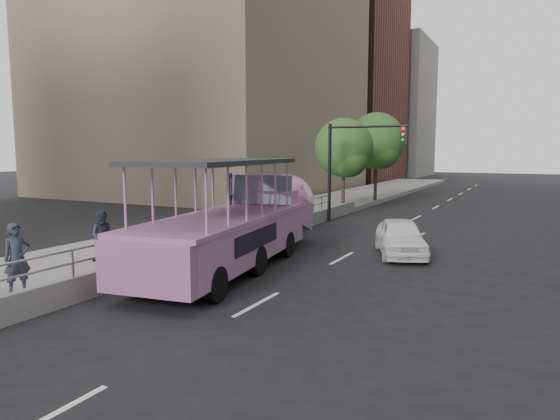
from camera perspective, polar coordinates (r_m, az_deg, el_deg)
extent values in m
plane|color=black|center=(14.72, -2.09, -8.09)|extent=(160.00, 160.00, 0.00)
cube|color=gray|center=(26.02, -2.28, -1.23)|extent=(5.50, 80.00, 0.30)
cube|color=gray|center=(17.90, -7.66, -3.89)|extent=(0.24, 30.00, 0.36)
cylinder|color=#ACACB1|center=(13.44, -22.62, -5.63)|extent=(0.07, 0.07, 0.70)
cylinder|color=#ACACB1|center=(14.77, -16.66, -4.30)|extent=(0.07, 0.07, 0.70)
cylinder|color=#ACACB1|center=(16.23, -11.75, -3.17)|extent=(0.07, 0.07, 0.70)
cylinder|color=#ACACB1|center=(17.81, -7.69, -2.22)|extent=(0.07, 0.07, 0.70)
cylinder|color=#ACACB1|center=(19.46, -4.31, -1.41)|extent=(0.07, 0.07, 0.70)
cylinder|color=#ACACB1|center=(21.17, -1.46, -0.73)|extent=(0.07, 0.07, 0.70)
cylinder|color=#ACACB1|center=(22.93, 0.95, -0.15)|extent=(0.07, 0.07, 0.70)
cylinder|color=#ACACB1|center=(24.72, 3.01, 0.35)|extent=(0.07, 0.07, 0.70)
cylinder|color=#ACACB1|center=(26.54, 4.80, 0.78)|extent=(0.07, 0.07, 0.70)
cylinder|color=#ACACB1|center=(17.81, -7.69, -2.22)|extent=(0.06, 22.00, 0.06)
cylinder|color=#ACACB1|center=(17.76, -7.71, -1.16)|extent=(0.06, 22.00, 0.06)
cylinder|color=black|center=(13.86, -15.88, -7.34)|extent=(0.48, 0.96, 0.91)
cylinder|color=black|center=(12.74, -7.54, -8.38)|extent=(0.48, 0.96, 0.91)
cylinder|color=black|center=(16.20, -10.09, -5.14)|extent=(0.48, 0.96, 0.91)
cylinder|color=black|center=(15.25, -2.71, -5.79)|extent=(0.48, 0.96, 0.91)
cylinder|color=black|center=(18.69, -5.82, -3.48)|extent=(0.48, 0.96, 0.91)
cylinder|color=black|center=(17.87, 0.70, -3.92)|extent=(0.48, 0.96, 0.91)
cube|color=#B6739F|center=(15.76, -6.22, -3.25)|extent=(3.70, 8.60, 1.27)
cube|color=#B6739F|center=(20.19, -0.29, -0.28)|extent=(2.77, 2.49, 1.59)
cylinder|color=#B6739F|center=(20.96, 0.50, 0.82)|extent=(2.46, 1.04, 2.39)
cube|color=#A45F92|center=(12.09, -15.08, -6.53)|extent=(2.56, 0.71, 1.27)
cube|color=#A45F92|center=(15.66, -6.25, -0.74)|extent=(3.86, 8.92, 0.12)
cube|color=#272729|center=(15.16, -7.00, 5.47)|extent=(3.62, 7.02, 0.14)
cube|color=#8F9AA9|center=(18.42, -2.14, 2.36)|extent=(2.34, 0.54, 1.06)
cube|color=#B6739F|center=(18.87, -1.63, 1.54)|extent=(2.36, 1.32, 0.51)
imported|color=white|center=(18.62, 13.61, -3.02)|extent=(2.93, 4.23, 1.34)
imported|color=#2A303E|center=(13.75, -27.84, -4.92)|extent=(0.57, 0.72, 1.75)
imported|color=#2A303E|center=(16.62, -19.52, -2.83)|extent=(0.99, 0.93, 1.63)
cylinder|color=black|center=(18.51, -5.63, -0.80)|extent=(0.09, 0.09, 2.69)
cube|color=navy|center=(18.40, -5.67, 2.69)|extent=(0.27, 0.62, 0.97)
cube|color=white|center=(18.38, -5.59, 2.69)|extent=(0.17, 0.40, 0.59)
cylinder|color=black|center=(26.81, 5.68, 4.24)|extent=(0.18, 0.18, 5.20)
cylinder|color=black|center=(26.13, 9.87, 9.37)|extent=(4.20, 0.12, 0.12)
cube|color=black|center=(25.61, 13.95, 8.32)|extent=(0.28, 0.22, 0.85)
sphere|color=red|center=(25.49, 13.90, 9.00)|extent=(0.16, 0.16, 0.16)
cylinder|color=#342317|center=(30.31, 7.23, 2.50)|extent=(0.22, 0.22, 3.08)
sphere|color=#2A5421|center=(30.23, 7.30, 7.08)|extent=(3.52, 3.52, 3.52)
sphere|color=#2A5421|center=(29.81, 7.81, 6.02)|extent=(2.42, 2.42, 2.42)
cylinder|color=#342317|center=(35.92, 10.85, 3.41)|extent=(0.22, 0.22, 3.47)
sphere|color=#2A5421|center=(35.87, 10.95, 7.76)|extent=(3.97, 3.97, 3.97)
sphere|color=#2A5421|center=(35.46, 11.41, 6.76)|extent=(2.73, 2.73, 2.73)
cube|color=brown|center=(66.00, 5.01, 14.80)|extent=(18.00, 16.00, 26.00)
cube|color=gray|center=(80.01, 10.80, 11.13)|extent=(16.00, 14.00, 20.00)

